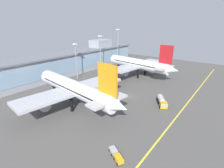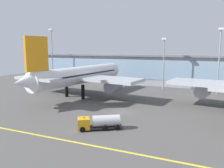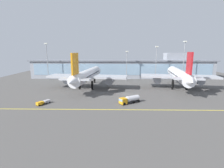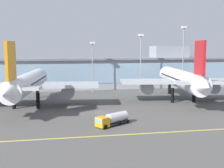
# 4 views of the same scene
# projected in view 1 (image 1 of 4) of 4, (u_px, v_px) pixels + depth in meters

# --- Properties ---
(ground_plane) EXTENTS (188.94, 188.94, 0.00)m
(ground_plane) POSITION_uv_depth(u_px,v_px,m) (130.00, 96.00, 75.39)
(ground_plane) COLOR #514F4C
(taxiway_centreline_stripe) EXTENTS (151.16, 0.50, 0.01)m
(taxiway_centreline_stripe) POSITION_uv_depth(u_px,v_px,m) (181.00, 111.00, 62.79)
(taxiway_centreline_stripe) COLOR yellow
(taxiway_centreline_stripe) RESTS_ON ground
(terminal_building) EXTENTS (137.96, 14.00, 18.67)m
(terminal_building) POSITION_uv_depth(u_px,v_px,m) (61.00, 64.00, 102.81)
(terminal_building) COLOR #9399A3
(terminal_building) RESTS_ON ground
(airliner_near_left) EXTENTS (44.06, 52.15, 19.60)m
(airliner_near_left) POSITION_uv_depth(u_px,v_px,m) (74.00, 88.00, 64.85)
(airliner_near_left) COLOR black
(airliner_near_left) RESTS_ON ground
(airliner_near_right) EXTENTS (41.53, 50.34, 19.98)m
(airliner_near_right) POSITION_uv_depth(u_px,v_px,m) (138.00, 64.00, 102.45)
(airliner_near_right) COLOR black
(airliner_near_right) RESTS_ON ground
(fuel_tanker_truck) EXTENTS (8.91, 6.96, 2.90)m
(fuel_tanker_truck) POSITION_uv_depth(u_px,v_px,m) (162.00, 102.00, 67.00)
(fuel_tanker_truck) COLOR black
(fuel_tanker_truck) RESTS_ON ground
(baggage_tug_near) EXTENTS (4.16, 5.61, 1.40)m
(baggage_tug_near) POSITION_uv_depth(u_px,v_px,m) (116.00, 155.00, 40.89)
(baggage_tug_near) COLOR black
(baggage_tug_near) RESTS_ON ground
(apron_light_mast_west) EXTENTS (1.80, 1.80, 23.39)m
(apron_light_mast_west) POSITION_uv_depth(u_px,v_px,m) (100.00, 49.00, 107.80)
(apron_light_mast_west) COLOR gray
(apron_light_mast_west) RESTS_ON ground
(apron_light_mast_east) EXTENTS (1.80, 1.80, 20.26)m
(apron_light_mast_east) POSITION_uv_depth(u_px,v_px,m) (76.00, 56.00, 94.09)
(apron_light_mast_east) COLOR gray
(apron_light_mast_east) RESTS_ON ground
(apron_light_mast_far_east) EXTENTS (1.80, 1.80, 26.70)m
(apron_light_mast_far_east) POSITION_uv_depth(u_px,v_px,m) (118.00, 43.00, 120.22)
(apron_light_mast_far_east) COLOR gray
(apron_light_mast_far_east) RESTS_ON ground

